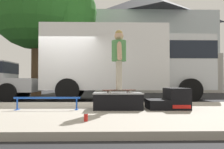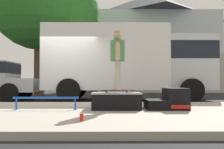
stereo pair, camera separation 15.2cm
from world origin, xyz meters
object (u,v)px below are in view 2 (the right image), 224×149
at_px(skater_kid, 118,54).
at_px(skateboard, 118,90).
at_px(soda_can, 82,117).
at_px(skate_box, 116,100).
at_px(kicker_ramp, 169,100).
at_px(box_truck, 129,60).
at_px(street_tree_main, 45,3).
at_px(grind_rail, 46,100).

bearing_deg(skater_kid, skateboard, 108.43).
distance_m(skater_kid, soda_can, 2.38).
bearing_deg(skate_box, skater_kid, -38.29).
height_order(kicker_ramp, box_truck, box_truck).
bearing_deg(street_tree_main, soda_can, -72.93).
bearing_deg(kicker_ramp, grind_rail, -177.59).
distance_m(skateboard, skater_kid, 0.85).
distance_m(kicker_ramp, soda_can, 2.71).
height_order(kicker_ramp, skater_kid, skater_kid).
xyz_separation_m(kicker_ramp, grind_rail, (-2.91, -0.12, 0.02)).
bearing_deg(skateboard, box_truck, 82.77).
height_order(soda_can, street_tree_main, street_tree_main).
xyz_separation_m(soda_can, box_truck, (1.26, 6.81, 1.52)).
relative_size(skate_box, box_truck, 0.17).
bearing_deg(kicker_ramp, skateboard, -178.83).
bearing_deg(box_truck, skater_kid, -97.23).
bearing_deg(box_truck, kicker_ramp, -82.78).
relative_size(skateboard, street_tree_main, 0.10).
bearing_deg(kicker_ramp, soda_can, -133.93).
bearing_deg(street_tree_main, skateboard, -65.65).
height_order(skate_box, skateboard, skateboard).
bearing_deg(grind_rail, skateboard, 3.31).
bearing_deg(skateboard, grind_rail, -176.69).
height_order(skate_box, soda_can, skate_box).
bearing_deg(kicker_ramp, street_tree_main, 120.95).
height_order(grind_rail, soda_can, grind_rail).
bearing_deg(box_truck, skateboard, -97.23).
relative_size(skate_box, grind_rail, 0.75).
bearing_deg(skater_kid, street_tree_main, 114.35).
xyz_separation_m(skate_box, soda_can, (-0.61, -1.95, -0.15)).
bearing_deg(kicker_ramp, skater_kid, -178.83).
bearing_deg(skate_box, soda_can, -107.41).
bearing_deg(skater_kid, soda_can, -108.50).
relative_size(grind_rail, skater_kid, 1.07).
bearing_deg(kicker_ramp, box_truck, 97.22).
relative_size(skateboard, soda_can, 6.39).
distance_m(soda_can, box_truck, 7.09).
distance_m(skateboard, box_truck, 5.05).
xyz_separation_m(grind_rail, street_tree_main, (-2.17, 8.59, 4.89)).
xyz_separation_m(skate_box, street_tree_main, (-3.81, 8.47, 4.91)).
distance_m(kicker_ramp, skateboard, 1.26).
distance_m(grind_rail, skateboard, 1.70).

